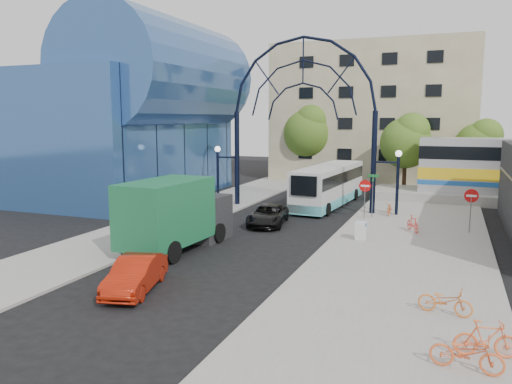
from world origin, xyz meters
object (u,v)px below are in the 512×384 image
at_px(sandwich_board, 361,229).
at_px(bike_near_b, 413,224).
at_px(stop_sign, 365,189).
at_px(red_sedan, 135,274).
at_px(tree_north_b, 309,130).
at_px(bike_far_b, 486,339).
at_px(do_not_enter_sign, 471,200).
at_px(bike_far_a, 445,301).
at_px(bike_far_c, 467,353).
at_px(tree_north_c, 480,144).
at_px(bike_near_a, 390,208).
at_px(city_bus, 329,185).
at_px(gateway_arch, 303,88).
at_px(green_truck, 177,214).
at_px(tree_north_a, 407,140).
at_px(street_name_sign, 373,186).
at_px(black_suv, 268,215).

relative_size(sandwich_board, bike_near_b, 0.65).
xyz_separation_m(stop_sign, red_sedan, (-5.84, -16.67, -1.34)).
relative_size(stop_sign, tree_north_b, 0.31).
distance_m(tree_north_b, red_sedan, 35.02).
bearing_deg(bike_far_b, do_not_enter_sign, -11.30).
xyz_separation_m(bike_far_a, bike_far_c, (0.57, -3.76, 0.02)).
relative_size(stop_sign, tree_north_c, 0.38).
bearing_deg(red_sedan, bike_near_a, 53.85).
distance_m(city_bus, bike_far_a, 21.40).
bearing_deg(stop_sign, red_sedan, -109.30).
bearing_deg(gateway_arch, city_bus, 60.46).
xyz_separation_m(sandwich_board, tree_north_b, (-9.48, 23.95, 4.52)).
relative_size(tree_north_c, bike_near_a, 3.93).
xyz_separation_m(sandwich_board, bike_far_a, (4.32, -9.10, -0.17)).
relative_size(do_not_enter_sign, green_truck, 0.34).
distance_m(do_not_enter_sign, bike_far_c, 16.95).
xyz_separation_m(red_sedan, bike_far_b, (12.03, -1.23, -0.02)).
bearing_deg(sandwich_board, green_truck, -150.57).
height_order(stop_sign, city_bus, city_bus).
bearing_deg(do_not_enter_sign, bike_far_c, -91.74).
bearing_deg(bike_far_a, tree_north_c, 5.59).
height_order(do_not_enter_sign, red_sedan, do_not_enter_sign).
xyz_separation_m(tree_north_c, green_truck, (-14.83, -26.63, -2.50)).
xyz_separation_m(tree_north_c, city_bus, (-10.71, -11.44, -2.71)).
bearing_deg(city_bus, tree_north_c, 51.00).
xyz_separation_m(do_not_enter_sign, tree_north_a, (-4.88, 15.93, 2.63)).
distance_m(stop_sign, street_name_sign, 0.74).
xyz_separation_m(tree_north_a, bike_far_a, (3.80, -29.05, -4.03)).
bearing_deg(stop_sign, tree_north_b, 115.83).
height_order(gateway_arch, sandwich_board, gateway_arch).
bearing_deg(bike_near_a, stop_sign, -129.20).
bearing_deg(black_suv, tree_north_a, 60.28).
xyz_separation_m(gateway_arch, bike_far_b, (10.99, -19.89, -7.92)).
bearing_deg(tree_north_a, black_suv, -110.40).
relative_size(green_truck, black_suv, 1.62).
xyz_separation_m(tree_north_a, city_bus, (-4.71, -9.44, -3.04)).
relative_size(bike_near_a, bike_far_b, 0.97).
distance_m(gateway_arch, bike_far_b, 24.07).
height_order(tree_north_b, tree_north_c, tree_north_b).
xyz_separation_m(stop_sign, tree_north_b, (-8.68, 17.93, 3.27)).
bearing_deg(bike_far_b, street_name_sign, 6.11).
relative_size(tree_north_a, bike_far_b, 4.10).
height_order(gateway_arch, bike_near_b, gateway_arch).
distance_m(tree_north_b, bike_far_c, 39.79).
bearing_deg(bike_far_b, green_truck, 51.03).
bearing_deg(stop_sign, black_suv, -144.56).
relative_size(gateway_arch, red_sedan, 3.46).
relative_size(gateway_arch, city_bus, 1.24).
bearing_deg(bike_far_b, bike_far_a, 9.87).
height_order(city_bus, bike_near_b, city_bus).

